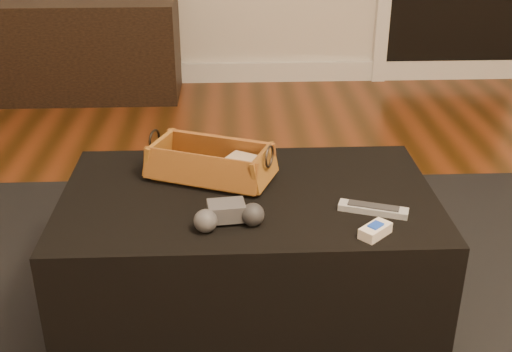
{
  "coord_description": "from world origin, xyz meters",
  "views": [
    {
      "loc": [
        -0.09,
        -1.15,
        1.22
      ],
      "look_at": [
        -0.02,
        0.36,
        0.49
      ],
      "focal_mm": 45.0,
      "sensor_mm": 36.0,
      "label": 1
    }
  ],
  "objects_px": {
    "tv_remote": "(203,171)",
    "wicker_basket": "(211,164)",
    "media_cabinet": "(54,49)",
    "ottoman": "(249,259)",
    "silver_remote": "(373,209)",
    "game_controller": "(228,215)",
    "cream_gadget": "(375,230)"
  },
  "relations": [
    {
      "from": "game_controller",
      "to": "tv_remote",
      "type": "bearing_deg",
      "value": 104.53
    },
    {
      "from": "tv_remote",
      "to": "silver_remote",
      "type": "xyz_separation_m",
      "value": [
        0.44,
        -0.21,
        -0.01
      ]
    },
    {
      "from": "wicker_basket",
      "to": "cream_gadget",
      "type": "xyz_separation_m",
      "value": [
        0.4,
        -0.33,
        -0.03
      ]
    },
    {
      "from": "media_cabinet",
      "to": "tv_remote",
      "type": "xyz_separation_m",
      "value": [
        0.92,
        -2.04,
        0.18
      ]
    },
    {
      "from": "wicker_basket",
      "to": "cream_gadget",
      "type": "bearing_deg",
      "value": -40.09
    },
    {
      "from": "wicker_basket",
      "to": "silver_remote",
      "type": "distance_m",
      "value": 0.47
    },
    {
      "from": "media_cabinet",
      "to": "ottoman",
      "type": "xyz_separation_m",
      "value": [
        1.04,
        -2.13,
        -0.05
      ]
    },
    {
      "from": "wicker_basket",
      "to": "game_controller",
      "type": "bearing_deg",
      "value": -80.03
    },
    {
      "from": "game_controller",
      "to": "silver_remote",
      "type": "relative_size",
      "value": 1.03
    },
    {
      "from": "media_cabinet",
      "to": "wicker_basket",
      "type": "distance_m",
      "value": 2.25
    },
    {
      "from": "tv_remote",
      "to": "media_cabinet",
      "type": "bearing_deg",
      "value": 130.36
    },
    {
      "from": "ottoman",
      "to": "cream_gadget",
      "type": "relative_size",
      "value": 11.21
    },
    {
      "from": "silver_remote",
      "to": "media_cabinet",
      "type": "bearing_deg",
      "value": 121.04
    },
    {
      "from": "media_cabinet",
      "to": "wicker_basket",
      "type": "xyz_separation_m",
      "value": [
        0.94,
        -2.03,
        0.2
      ]
    },
    {
      "from": "wicker_basket",
      "to": "silver_remote",
      "type": "xyz_separation_m",
      "value": [
        0.41,
        -0.22,
        -0.03
      ]
    },
    {
      "from": "ottoman",
      "to": "silver_remote",
      "type": "bearing_deg",
      "value": -20.87
    },
    {
      "from": "silver_remote",
      "to": "game_controller",
      "type": "bearing_deg",
      "value": -172.35
    },
    {
      "from": "silver_remote",
      "to": "cream_gadget",
      "type": "bearing_deg",
      "value": -99.58
    },
    {
      "from": "wicker_basket",
      "to": "game_controller",
      "type": "relative_size",
      "value": 2.1
    },
    {
      "from": "ottoman",
      "to": "tv_remote",
      "type": "xyz_separation_m",
      "value": [
        -0.12,
        0.09,
        0.23
      ]
    },
    {
      "from": "game_controller",
      "to": "media_cabinet",
      "type": "bearing_deg",
      "value": 113.25
    },
    {
      "from": "media_cabinet",
      "to": "cream_gadget",
      "type": "relative_size",
      "value": 15.78
    },
    {
      "from": "silver_remote",
      "to": "cream_gadget",
      "type": "xyz_separation_m",
      "value": [
        -0.02,
        -0.11,
        0.0
      ]
    },
    {
      "from": "tv_remote",
      "to": "game_controller",
      "type": "bearing_deg",
      "value": -59.4
    },
    {
      "from": "cream_gadget",
      "to": "media_cabinet",
      "type": "bearing_deg",
      "value": 119.47
    },
    {
      "from": "ottoman",
      "to": "silver_remote",
      "type": "height_order",
      "value": "silver_remote"
    },
    {
      "from": "tv_remote",
      "to": "wicker_basket",
      "type": "height_order",
      "value": "wicker_basket"
    },
    {
      "from": "wicker_basket",
      "to": "media_cabinet",
      "type": "bearing_deg",
      "value": 114.85
    },
    {
      "from": "silver_remote",
      "to": "cream_gadget",
      "type": "relative_size",
      "value": 1.99
    },
    {
      "from": "tv_remote",
      "to": "wicker_basket",
      "type": "distance_m",
      "value": 0.03
    },
    {
      "from": "cream_gadget",
      "to": "game_controller",
      "type": "bearing_deg",
      "value": 169.6
    },
    {
      "from": "tv_remote",
      "to": "silver_remote",
      "type": "bearing_deg",
      "value": -10.11
    }
  ]
}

